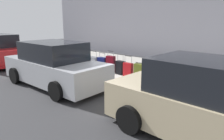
{
  "coord_description": "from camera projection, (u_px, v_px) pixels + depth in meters",
  "views": [
    {
      "loc": [
        -5.22,
        5.8,
        2.4
      ],
      "look_at": [
        -0.39,
        0.39,
        0.66
      ],
      "focal_mm": 32.16,
      "sensor_mm": 36.0,
      "label": 1
    }
  ],
  "objects": [
    {
      "name": "suitcase_silver_3",
      "position": [
        167.0,
        76.0,
        7.39
      ],
      "size": [
        0.48,
        0.22,
        0.94
      ],
      "color": "#9EA0A8",
      "rests_on": "sidewalk_curb"
    },
    {
      "name": "suitcase_navy_2",
      "position": [
        180.0,
        80.0,
        6.93
      ],
      "size": [
        0.37,
        0.23,
        0.91
      ],
      "color": "navy",
      "rests_on": "sidewalk_curb"
    },
    {
      "name": "suitcase_black_7",
      "position": [
        120.0,
        68.0,
        8.83
      ],
      "size": [
        0.41,
        0.29,
        0.91
      ],
      "color": "black",
      "rests_on": "sidewalk_curb"
    },
    {
      "name": "sidewalk_curb",
      "position": [
        145.0,
        70.0,
        9.94
      ],
      "size": [
        18.0,
        5.0,
        0.14
      ],
      "primitive_type": "cube",
      "color": "#ADA89E",
      "rests_on": "ground_plane"
    },
    {
      "name": "fire_hydrant",
      "position": [
        77.0,
        57.0,
        10.65
      ],
      "size": [
        0.39,
        0.21,
        0.8
      ],
      "color": "red",
      "rests_on": "sidewalk_curb"
    },
    {
      "name": "suitcase_teal_11",
      "position": [
        86.0,
        61.0,
        10.18
      ],
      "size": [
        0.44,
        0.26,
        0.8
      ],
      "color": "#0F606B",
      "rests_on": "sidewalk_curb"
    },
    {
      "name": "suitcase_navy_9",
      "position": [
        102.0,
        64.0,
        9.45
      ],
      "size": [
        0.41,
        0.27,
        0.87
      ],
      "color": "navy",
      "rests_on": "sidewalk_curb"
    },
    {
      "name": "ground_plane",
      "position": [
        111.0,
        82.0,
        8.14
      ],
      "size": [
        40.0,
        40.0,
        0.0
      ],
      "primitive_type": "plane",
      "color": "#333335"
    },
    {
      "name": "suitcase_teal_4",
      "position": [
        151.0,
        73.0,
        7.67
      ],
      "size": [
        0.45,
        0.25,
        0.93
      ],
      "color": "#0F606B",
      "rests_on": "sidewalk_curb"
    },
    {
      "name": "suitcase_olive_5",
      "position": [
        139.0,
        72.0,
        8.04
      ],
      "size": [
        0.42,
        0.21,
        0.69
      ],
      "color": "#59601E",
      "rests_on": "sidewalk_curb"
    },
    {
      "name": "suitcase_maroon_8",
      "position": [
        111.0,
        64.0,
        9.11
      ],
      "size": [
        0.4,
        0.26,
        1.01
      ],
      "color": "maroon",
      "rests_on": "sidewalk_curb"
    },
    {
      "name": "bollard_post",
      "position": [
        68.0,
        58.0,
        10.94
      ],
      "size": [
        0.13,
        0.13,
        0.72
      ],
      "primitive_type": "cylinder",
      "color": "brown",
      "rests_on": "sidewalk_curb"
    },
    {
      "name": "parked_car_beige_0",
      "position": [
        208.0,
        104.0,
        4.03
      ],
      "size": [
        4.27,
        2.07,
        1.7
      ],
      "color": "tan",
      "rests_on": "ground_plane"
    },
    {
      "name": "suitcase_black_0",
      "position": [
        212.0,
        87.0,
        6.31
      ],
      "size": [
        0.47,
        0.27,
        0.75
      ],
      "color": "black",
      "rests_on": "sidewalk_curb"
    },
    {
      "name": "suitcase_silver_10",
      "position": [
        94.0,
        63.0,
        9.8
      ],
      "size": [
        0.48,
        0.28,
        0.9
      ],
      "color": "#9EA0A8",
      "rests_on": "sidewalk_curb"
    },
    {
      "name": "suitcase_maroon_1",
      "position": [
        194.0,
        83.0,
        6.64
      ],
      "size": [
        0.36,
        0.2,
        0.76
      ],
      "color": "maroon",
      "rests_on": "sidewalk_curb"
    },
    {
      "name": "suitcase_red_6",
      "position": [
        128.0,
        70.0,
        8.38
      ],
      "size": [
        0.41,
        0.19,
        0.91
      ],
      "color": "red",
      "rests_on": "sidewalk_curb"
    },
    {
      "name": "parked_car_silver_1",
      "position": [
        54.0,
        65.0,
        7.63
      ],
      "size": [
        4.59,
        2.07,
        1.68
      ],
      "color": "#B2B5BA",
      "rests_on": "ground_plane"
    }
  ]
}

